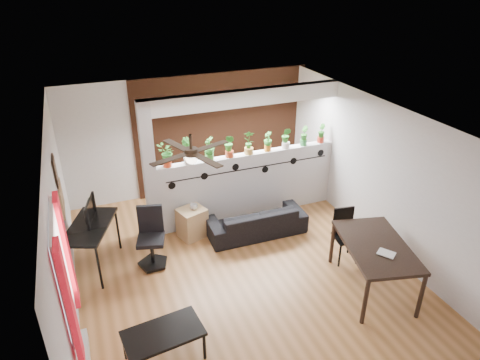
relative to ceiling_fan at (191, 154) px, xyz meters
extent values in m
cube|color=brown|center=(0.80, 0.30, -2.36)|extent=(6.30, 7.10, 0.10)
cube|color=#B7B7BA|center=(0.80, 3.32, -1.01)|extent=(6.30, 0.04, 2.90)
cube|color=#B7B7BA|center=(0.80, -2.72, -1.01)|extent=(6.30, 0.04, 2.90)
cube|color=#B7B7BA|center=(-1.82, 0.30, -1.01)|extent=(0.04, 7.10, 2.90)
cube|color=#B7B7BA|center=(3.42, 0.30, -1.01)|extent=(0.04, 7.10, 2.90)
cube|color=white|center=(0.80, 0.30, 0.34)|extent=(6.30, 7.10, 0.10)
cube|color=#BCBCC1|center=(1.60, 1.80, -1.64)|extent=(3.60, 0.18, 1.35)
cube|color=silver|center=(1.60, 1.80, 0.14)|extent=(3.60, 0.18, 0.30)
cube|color=#BCBCC1|center=(-0.31, 1.80, -1.01)|extent=(0.22, 0.20, 2.60)
cube|color=#B05933|center=(1.60, 3.27, -1.01)|extent=(3.90, 0.05, 2.60)
cube|color=black|center=(1.60, 1.70, -1.23)|extent=(3.31, 0.01, 0.02)
cylinder|color=black|center=(0.05, 1.70, -1.31)|extent=(0.14, 0.01, 0.14)
cylinder|color=black|center=(0.67, 1.70, -1.23)|extent=(0.14, 0.01, 0.14)
cylinder|color=black|center=(1.29, 1.70, -1.15)|extent=(0.14, 0.01, 0.14)
cylinder|color=black|center=(1.91, 1.70, -1.31)|extent=(0.14, 0.01, 0.14)
cylinder|color=black|center=(2.53, 1.70, -1.23)|extent=(0.14, 0.01, 0.14)
cylinder|color=black|center=(3.15, 1.70, -1.15)|extent=(0.14, 0.01, 0.14)
cube|color=white|center=(-1.78, -0.90, -0.76)|extent=(0.02, 0.95, 1.25)
cube|color=silver|center=(-1.77, -0.90, -0.76)|extent=(0.04, 1.05, 1.35)
cube|color=red|center=(-1.73, -1.40, -0.86)|extent=(0.06, 0.30, 1.55)
cube|color=red|center=(-1.73, -0.40, -0.86)|extent=(0.06, 0.30, 1.55)
cube|color=olive|center=(-1.78, 1.25, -0.96)|extent=(0.03, 0.60, 0.45)
cube|color=#8C7259|center=(-1.78, 1.20, -0.46)|extent=(0.03, 0.30, 0.40)
cube|color=black|center=(-1.78, 1.20, -0.46)|extent=(0.02, 0.34, 0.44)
cylinder|color=black|center=(0.00, 0.00, 0.19)|extent=(0.04, 0.04, 0.20)
cylinder|color=black|center=(0.00, 0.00, 0.04)|extent=(0.18, 0.18, 0.10)
sphere|color=white|center=(0.00, 0.00, -0.05)|extent=(0.17, 0.17, 0.17)
cube|color=black|center=(0.32, 0.12, 0.03)|extent=(0.55, 0.29, 0.01)
cube|color=black|center=(-0.12, 0.32, 0.03)|extent=(0.29, 0.55, 0.01)
cube|color=black|center=(-0.32, -0.12, 0.03)|extent=(0.55, 0.29, 0.01)
cube|color=black|center=(0.12, -0.32, 0.03)|extent=(0.29, 0.55, 0.01)
cylinder|color=red|center=(0.02, 1.80, -0.90)|extent=(0.15, 0.15, 0.12)
imported|color=#1A5919|center=(0.02, 1.80, -0.70)|extent=(0.28, 0.26, 0.33)
cylinder|color=silver|center=(0.42, 1.80, -0.90)|extent=(0.18, 0.18, 0.12)
imported|color=#1A5919|center=(0.42, 1.80, -0.67)|extent=(0.32, 0.29, 0.39)
cylinder|color=green|center=(0.81, 1.80, -0.90)|extent=(0.16, 0.16, 0.12)
imported|color=#1A5919|center=(0.81, 1.80, -0.69)|extent=(0.23, 0.26, 0.35)
cylinder|color=#B33E1C|center=(1.21, 1.80, -0.90)|extent=(0.16, 0.16, 0.12)
imported|color=#1A5919|center=(1.21, 1.80, -0.69)|extent=(0.28, 0.29, 0.34)
cylinder|color=gold|center=(1.60, 1.80, -0.90)|extent=(0.17, 0.17, 0.12)
imported|color=#1A5919|center=(1.60, 1.80, -0.68)|extent=(0.30, 0.27, 0.37)
cylinder|color=orange|center=(2.00, 1.80, -0.90)|extent=(0.13, 0.13, 0.12)
imported|color=#1A5919|center=(2.00, 1.80, -0.72)|extent=(0.17, 0.20, 0.29)
cylinder|color=white|center=(2.39, 1.80, -0.90)|extent=(0.15, 0.15, 0.12)
imported|color=#1A5919|center=(2.39, 1.80, -0.70)|extent=(0.27, 0.27, 0.32)
cylinder|color=#308541|center=(2.79, 1.80, -0.90)|extent=(0.14, 0.14, 0.12)
imported|color=#1A5919|center=(2.79, 1.80, -0.72)|extent=(0.22, 0.24, 0.29)
cylinder|color=#B02E1C|center=(3.18, 1.80, -0.90)|extent=(0.14, 0.14, 0.12)
imported|color=#1A5919|center=(3.18, 1.80, -0.72)|extent=(0.22, 0.24, 0.29)
imported|color=black|center=(1.48, 1.12, -2.06)|extent=(1.78, 0.74, 0.52)
cube|color=tan|center=(0.32, 1.46, -2.03)|extent=(0.58, 0.54, 0.57)
imported|color=gray|center=(0.37, 1.46, -1.69)|extent=(0.16, 0.16, 0.11)
cube|color=black|center=(-1.45, 1.16, -1.50)|extent=(1.00, 1.30, 0.04)
cylinder|color=black|center=(-1.90, 0.77, -1.92)|extent=(0.04, 0.04, 0.79)
cylinder|color=black|center=(-1.41, 0.57, -1.92)|extent=(0.04, 0.04, 0.79)
cylinder|color=black|center=(-1.49, 1.76, -1.92)|extent=(0.04, 0.04, 0.79)
cylinder|color=black|center=(-1.00, 1.56, -1.92)|extent=(0.04, 0.04, 0.79)
imported|color=black|center=(-1.45, 1.31, -1.38)|extent=(0.36, 0.14, 0.20)
cylinder|color=black|center=(-0.55, 0.85, -2.27)|extent=(0.54, 0.54, 0.04)
cylinder|color=black|center=(-0.55, 0.85, -2.04)|extent=(0.06, 0.06, 0.46)
cube|color=black|center=(-0.55, 0.85, -1.79)|extent=(0.54, 0.54, 0.07)
cube|color=black|center=(-0.49, 1.04, -1.50)|extent=(0.42, 0.18, 0.50)
cube|color=black|center=(2.54, -0.97, -1.52)|extent=(1.25, 1.67, 0.05)
cylinder|color=black|center=(1.97, -1.55, -1.93)|extent=(0.06, 0.06, 0.76)
cylinder|color=black|center=(2.77, -1.75, -1.93)|extent=(0.06, 0.06, 0.76)
cylinder|color=black|center=(2.31, -0.18, -1.93)|extent=(0.06, 0.06, 0.76)
cylinder|color=black|center=(3.11, -0.38, -1.93)|extent=(0.06, 0.06, 0.76)
imported|color=gray|center=(2.44, -1.27, -1.48)|extent=(0.29, 0.30, 0.02)
cube|color=black|center=(2.55, -0.21, -1.86)|extent=(0.43, 0.43, 0.03)
cube|color=black|center=(2.58, -0.04, -1.61)|extent=(0.36, 0.08, 0.48)
cube|color=black|center=(2.37, -0.34, -2.09)|extent=(0.03, 0.03, 0.45)
cube|color=black|center=(2.69, -0.39, -2.09)|extent=(0.03, 0.03, 0.45)
cube|color=black|center=(2.42, -0.02, -1.85)|extent=(0.03, 0.03, 0.93)
cube|color=black|center=(2.74, -0.07, -1.85)|extent=(0.03, 0.03, 0.93)
cube|color=black|center=(-0.79, -1.13, -1.87)|extent=(1.04, 0.65, 0.04)
cylinder|color=black|center=(-0.31, -1.32, -2.11)|extent=(0.04, 0.04, 0.42)
cylinder|color=black|center=(-1.26, -0.95, -2.11)|extent=(0.04, 0.04, 0.42)
cylinder|color=black|center=(-0.36, -0.85, -2.11)|extent=(0.04, 0.04, 0.42)
camera|label=1|loc=(-1.33, -5.13, 2.28)|focal=32.00mm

